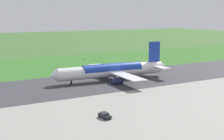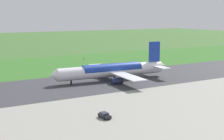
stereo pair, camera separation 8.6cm
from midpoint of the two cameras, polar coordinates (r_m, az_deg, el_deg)
The scene contains 7 objects.
ground_plane at distance 131.20m, azimuth -5.09°, elevation -2.43°, with size 800.00×800.00×0.00m, color #3D662D.
runway_asphalt at distance 131.20m, azimuth -5.09°, elevation -2.42°, with size 600.00×39.11×0.06m, color #38383D.
grass_verge_foreground at distance 175.64m, azimuth -11.76°, elevation 0.51°, with size 600.00×80.00×0.04m, color #346B27.
airliner_main at distance 136.56m, azimuth 0.13°, elevation -0.05°, with size 54.15×44.31×15.88m.
service_car_ops at distance 87.70m, azimuth -1.35°, elevation -8.02°, with size 2.16×4.32×1.62m.
no_stopping_sign at distance 185.76m, azimuth -5.04°, elevation 1.68°, with size 0.60×0.10×2.76m.
traffic_cone_orange at distance 185.43m, azimuth -6.33°, elevation 1.22°, with size 0.40×0.40×0.55m, color orange.
Camera 1 is at (53.66, 116.50, 27.61)m, focal length 51.65 mm.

